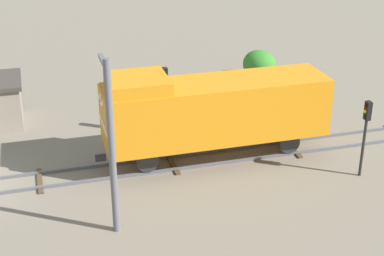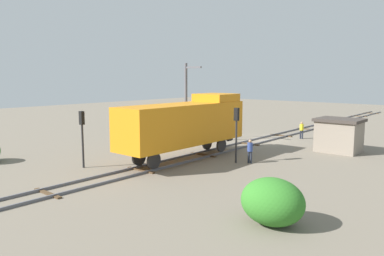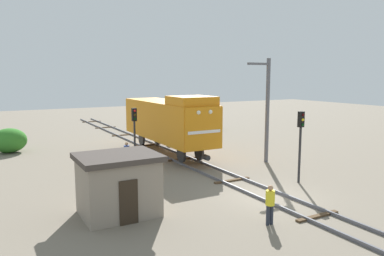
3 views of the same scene
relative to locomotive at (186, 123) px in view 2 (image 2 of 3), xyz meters
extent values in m
plane|color=#756B5B|center=(0.00, -11.78, -2.77)|extent=(116.53, 116.53, 0.00)
cube|color=#595960|center=(-0.72, -11.78, -2.69)|extent=(0.10, 77.69, 0.16)
cube|color=#595960|center=(0.72, -11.78, -2.69)|extent=(0.10, 77.69, 0.16)
cube|color=#4C3823|center=(0.00, -47.38, -2.73)|extent=(2.40, 0.24, 0.09)
cube|color=#4C3823|center=(0.00, -40.91, -2.73)|extent=(2.40, 0.24, 0.09)
cube|color=#4C3823|center=(0.00, -34.44, -2.73)|extent=(2.40, 0.24, 0.09)
cube|color=#4C3823|center=(0.00, -27.96, -2.73)|extent=(2.40, 0.24, 0.09)
cube|color=#4C3823|center=(0.00, -21.49, -2.73)|extent=(2.40, 0.24, 0.09)
cube|color=#4C3823|center=(0.00, -15.01, -2.73)|extent=(2.40, 0.24, 0.09)
cube|color=#4C3823|center=(0.00, -8.54, -2.73)|extent=(2.40, 0.24, 0.09)
cube|color=#4C3823|center=(0.00, -2.06, -2.73)|extent=(2.40, 0.24, 0.09)
cube|color=#4C3823|center=(0.00, 4.41, -2.73)|extent=(2.40, 0.24, 0.09)
cube|color=#4C3823|center=(0.00, 10.88, -2.73)|extent=(2.40, 0.24, 0.09)
cube|color=orange|center=(0.00, 0.24, -0.06)|extent=(2.90, 11.00, 2.90)
cube|color=orange|center=(0.00, -3.66, 1.69)|extent=(2.75, 2.80, 0.60)
cube|color=orange|center=(0.00, -5.31, -0.06)|extent=(2.84, 0.10, 2.84)
cube|color=white|center=(0.00, -5.35, -0.26)|extent=(2.46, 0.06, 0.20)
sphere|color=white|center=(-0.45, -5.36, 1.04)|extent=(0.28, 0.28, 0.28)
sphere|color=white|center=(0.45, -5.36, 1.04)|extent=(0.28, 0.28, 0.28)
cylinder|color=#262628|center=(0.00, -5.61, -1.91)|extent=(0.36, 0.50, 0.36)
cylinder|color=#262628|center=(-0.72, -3.46, -2.06)|extent=(0.18, 1.10, 1.10)
cylinder|color=#262628|center=(0.72, -3.46, -2.06)|extent=(0.18, 1.10, 1.10)
cylinder|color=#262628|center=(-0.72, 3.94, -2.06)|extent=(0.18, 1.10, 1.10)
cylinder|color=#262628|center=(0.72, 3.94, -2.06)|extent=(0.18, 1.10, 1.10)
cylinder|color=#262628|center=(3.20, -10.67, -0.70)|extent=(0.14, 0.14, 4.15)
cube|color=black|center=(3.20, -10.67, 0.93)|extent=(0.32, 0.24, 0.90)
sphere|color=#390606|center=(3.20, -10.81, 1.20)|extent=(0.16, 0.16, 0.16)
sphere|color=yellow|center=(3.20, -10.81, 0.92)|extent=(0.16, 0.16, 0.16)
sphere|color=black|center=(3.20, -10.81, 0.64)|extent=(0.16, 0.16, 0.16)
cylinder|color=#262628|center=(-3.40, -1.55, -0.81)|extent=(0.14, 0.14, 3.93)
cube|color=black|center=(-3.40, -1.55, 0.71)|extent=(0.32, 0.24, 0.90)
sphere|color=red|center=(-3.40, -1.69, 0.98)|extent=(0.16, 0.16, 0.16)
sphere|color=#3C3306|center=(-3.40, -1.69, 0.70)|extent=(0.16, 0.16, 0.16)
sphere|color=black|center=(-3.40, -1.69, 0.42)|extent=(0.16, 0.16, 0.16)
cylinder|color=#262628|center=(3.60, 6.35, -0.86)|extent=(0.14, 0.14, 3.83)
cube|color=black|center=(3.60, 6.35, 0.61)|extent=(0.32, 0.24, 0.90)
sphere|color=#390606|center=(3.60, 6.21, 0.88)|extent=(0.16, 0.16, 0.16)
sphere|color=yellow|center=(3.60, 6.21, 0.60)|extent=(0.16, 0.16, 0.16)
sphere|color=black|center=(3.60, 6.21, 0.32)|extent=(0.16, 0.16, 0.16)
cylinder|color=#262B38|center=(-2.50, -14.63, -2.35)|extent=(0.15, 0.15, 0.85)
cylinder|color=#262B38|center=(-2.30, -14.63, -2.35)|extent=(0.15, 0.15, 0.85)
cylinder|color=yellow|center=(-2.40, -14.63, -1.61)|extent=(0.38, 0.38, 0.62)
sphere|color=tan|center=(-2.40, -14.63, -1.19)|extent=(0.23, 0.23, 0.23)
cylinder|color=#262B38|center=(-4.30, -2.12, -2.35)|extent=(0.15, 0.15, 0.85)
cylinder|color=#262B38|center=(-4.10, -2.12, -2.35)|extent=(0.15, 0.15, 0.85)
cylinder|color=#33478C|center=(-4.20, -2.12, -1.61)|extent=(0.38, 0.38, 0.62)
sphere|color=tan|center=(-4.20, -2.12, -1.19)|extent=(0.23, 0.23, 0.23)
cylinder|color=#595960|center=(5.00, -5.68, 0.90)|extent=(0.28, 0.28, 7.36)
cube|color=#595960|center=(4.10, -5.68, 4.18)|extent=(1.80, 0.16, 0.16)
cube|color=gray|center=(-7.50, -10.42, -1.52)|extent=(3.20, 2.60, 2.50)
cube|color=#3F3833|center=(-7.50, -10.42, -0.15)|extent=(3.50, 2.90, 0.24)
cube|color=#2D2319|center=(-7.50, -11.74, -1.82)|extent=(0.80, 0.06, 1.90)
ellipsoid|color=#317726|center=(-10.90, 6.94, -1.78)|extent=(2.72, 2.22, 1.98)
camera|label=1|loc=(25.35, -8.26, 10.99)|focal=55.00mm
camera|label=2|loc=(-18.01, 20.31, 3.26)|focal=35.00mm
camera|label=3|loc=(-12.49, -26.04, 3.40)|focal=35.00mm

